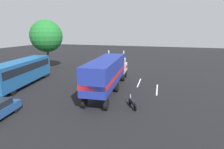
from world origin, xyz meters
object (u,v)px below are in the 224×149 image
(tree_left, at_px, (46,36))
(parked_bus, at_px, (21,71))
(person_bystander, at_px, (92,78))
(semi_truck, at_px, (108,71))
(motorcycle, at_px, (132,103))

(tree_left, bearing_deg, parked_bus, -162.17)
(person_bystander, bearing_deg, semi_truck, -121.41)
(motorcycle, relative_size, tree_left, 0.20)
(semi_truck, xyz_separation_m, parked_bus, (-1.25, 11.91, -0.46))
(person_bystander, distance_m, parked_bus, 9.48)
(semi_truck, relative_size, person_bystander, 8.79)
(parked_bus, distance_m, tree_left, 11.59)
(parked_bus, bearing_deg, semi_truck, -84.03)
(motorcycle, height_order, tree_left, tree_left)
(semi_truck, bearing_deg, motorcycle, -136.93)
(semi_truck, height_order, tree_left, tree_left)
(person_bystander, height_order, parked_bus, parked_bus)
(semi_truck, height_order, motorcycle, semi_truck)
(semi_truck, bearing_deg, person_bystander, 58.59)
(parked_bus, xyz_separation_m, tree_left, (10.29, 3.31, 4.19))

